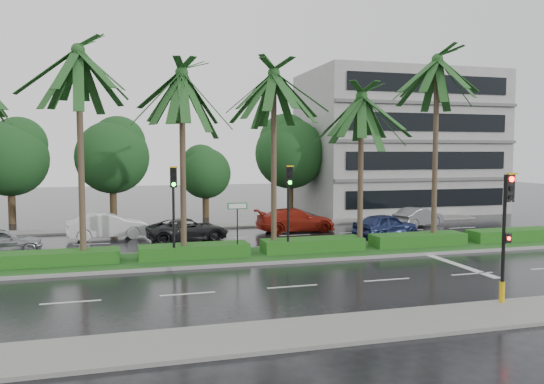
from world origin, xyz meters
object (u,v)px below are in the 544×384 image
object	(u,v)px
street_sign	(237,216)
car_blue	(386,225)
signal_near	(506,232)
car_darkgrey	(188,230)
car_red	(296,220)
car_white	(108,226)
car_grey	(418,217)
signal_median_left	(174,199)

from	to	relation	value
street_sign	car_blue	world-z (taller)	street_sign
signal_near	car_darkgrey	bearing A→B (deg)	118.33
car_red	signal_near	bearing A→B (deg)	-175.62
signal_near	car_white	distance (m)	22.40
car_darkgrey	car_blue	world-z (taller)	car_blue
street_sign	car_blue	size ratio (longest dim) A/B	0.60
street_sign	car_grey	size ratio (longest dim) A/B	0.65
car_red	car_grey	xyz separation A→B (m)	(9.00, 0.08, -0.09)
car_darkgrey	car_red	world-z (taller)	car_red
car_blue	signal_near	bearing A→B (deg)	149.66
street_sign	car_darkgrey	distance (m)	6.55
car_white	car_darkgrey	bearing A→B (deg)	-121.58
car_darkgrey	car_blue	xyz separation A→B (m)	(11.65, -1.98, 0.08)
signal_median_left	car_blue	distance (m)	13.90
car_blue	car_grey	distance (m)	5.89
signal_median_left	car_white	world-z (taller)	signal_median_left
street_sign	car_blue	xyz separation A→B (m)	(10.00, 4.19, -1.39)
signal_median_left	street_sign	xyz separation A→B (m)	(3.00, 0.18, -0.87)
street_sign	signal_median_left	bearing A→B (deg)	-176.53
car_darkgrey	car_blue	bearing A→B (deg)	-107.87
signal_near	car_darkgrey	world-z (taller)	signal_near
car_blue	car_grey	world-z (taller)	car_blue
car_red	street_sign	bearing A→B (deg)	144.74
car_white	car_grey	size ratio (longest dim) A/B	1.17
signal_near	street_sign	distance (m)	12.11
signal_near	car_white	size ratio (longest dim) A/B	0.93
street_sign	car_darkgrey	bearing A→B (deg)	104.95
car_white	car_red	bearing A→B (deg)	-98.87
signal_median_left	car_red	distance (m)	11.95
signal_near	car_red	bearing A→B (deg)	94.82
car_darkgrey	car_red	xyz separation A→B (m)	(7.15, 1.74, 0.10)
car_red	car_blue	world-z (taller)	car_red
signal_near	signal_median_left	bearing A→B (deg)	135.91
signal_near	car_blue	world-z (taller)	signal_near
car_blue	car_white	bearing A→B (deg)	57.83
car_darkgrey	car_grey	xyz separation A→B (m)	(16.15, 1.82, 0.01)
car_white	signal_median_left	bearing A→B (deg)	-166.91
signal_median_left	car_darkgrey	xyz separation A→B (m)	(1.35, 6.35, -2.34)
signal_median_left	street_sign	distance (m)	3.13
car_blue	car_grey	size ratio (longest dim) A/B	1.07
signal_near	car_blue	xyz separation A→B (m)	(3.00, 14.06, -1.77)
signal_near	car_grey	distance (m)	19.46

